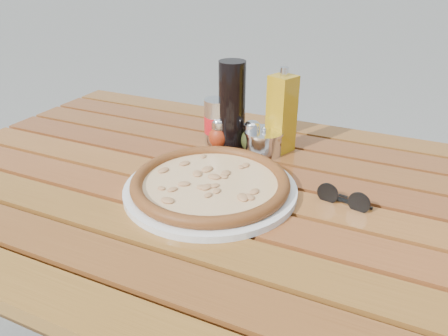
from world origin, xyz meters
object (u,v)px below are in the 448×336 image
at_px(parmesan_tin, 264,142).
at_px(soda_can, 217,123).
at_px(olive_oil_cruet, 282,114).
at_px(sunglasses, 343,198).
at_px(pizza, 210,182).
at_px(oregano_shaker, 252,137).
at_px(table, 220,214).
at_px(pepper_shaker, 219,134).
at_px(plate, 210,189).
at_px(dark_bottle, 232,106).

bearing_deg(parmesan_tin, soda_can, 177.93).
distance_m(olive_oil_cruet, sunglasses, 0.30).
xyz_separation_m(pizza, sunglasses, (0.26, 0.06, -0.01)).
bearing_deg(oregano_shaker, table, -89.27).
height_order(pepper_shaker, olive_oil_cruet, olive_oil_cruet).
distance_m(table, pizza, 0.11).
relative_size(plate, pepper_shaker, 4.39).
bearing_deg(pizza, parmesan_tin, 81.96).
relative_size(soda_can, parmesan_tin, 1.04).
relative_size(plate, oregano_shaker, 4.39).
xyz_separation_m(dark_bottle, soda_can, (-0.04, 0.00, -0.05)).
bearing_deg(dark_bottle, pizza, -76.66).
xyz_separation_m(soda_can, parmesan_tin, (0.13, -0.00, -0.03)).
distance_m(plate, pepper_shaker, 0.23).
height_order(plate, dark_bottle, dark_bottle).
bearing_deg(pizza, dark_bottle, 103.34).
bearing_deg(table, parmesan_tin, 81.52).
height_order(table, dark_bottle, dark_bottle).
bearing_deg(pizza, oregano_shaker, 89.61).
bearing_deg(pepper_shaker, sunglasses, -23.61).
height_order(plate, olive_oil_cruet, olive_oil_cruet).
relative_size(table, sunglasses, 12.59).
xyz_separation_m(oregano_shaker, soda_can, (-0.10, 0.01, 0.02)).
bearing_deg(dark_bottle, oregano_shaker, -3.72).
relative_size(pepper_shaker, olive_oil_cruet, 0.39).
relative_size(olive_oil_cruet, parmesan_tin, 1.83).
bearing_deg(sunglasses, pepper_shaker, 166.20).
bearing_deg(sunglasses, pizza, -156.59).
xyz_separation_m(plate, olive_oil_cruet, (0.06, 0.27, 0.09)).
xyz_separation_m(soda_can, olive_oil_cruet, (0.16, 0.03, 0.04)).
distance_m(oregano_shaker, dark_bottle, 0.09).
distance_m(dark_bottle, olive_oil_cruet, 0.12).
bearing_deg(table, oregano_shaker, 90.73).
xyz_separation_m(plate, oregano_shaker, (0.00, 0.23, 0.03)).
bearing_deg(table, pepper_shaker, 116.09).
distance_m(pepper_shaker, olive_oil_cruet, 0.16).
height_order(olive_oil_cruet, sunglasses, olive_oil_cruet).
xyz_separation_m(table, dark_bottle, (-0.06, 0.19, 0.19)).
height_order(pizza, parmesan_tin, parmesan_tin).
bearing_deg(soda_can, oregano_shaker, -3.38).
bearing_deg(pizza, soda_can, 112.43).
xyz_separation_m(table, soda_can, (-0.10, 0.19, 0.13)).
bearing_deg(pizza, table, 84.17).
distance_m(pepper_shaker, parmesan_tin, 0.12).
distance_m(pizza, soda_can, 0.26).
bearing_deg(parmesan_tin, sunglasses, -35.82).
xyz_separation_m(oregano_shaker, sunglasses, (0.26, -0.16, -0.02)).
height_order(oregano_shaker, olive_oil_cruet, olive_oil_cruet).
xyz_separation_m(olive_oil_cruet, parmesan_tin, (-0.03, -0.04, -0.07)).
bearing_deg(soda_can, dark_bottle, -2.91).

